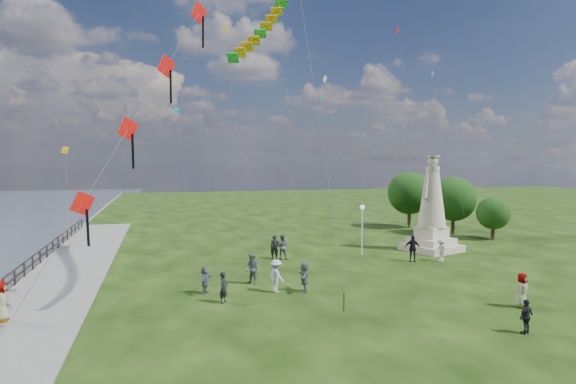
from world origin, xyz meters
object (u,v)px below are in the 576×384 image
object	(u,v)px
person_3	(526,317)
person_8	(441,250)
lamppost	(362,219)
person_7	(282,247)
person_1	(252,269)
person_5	(205,280)
person_2	(276,276)
person_11	(304,277)
person_9	(412,248)
person_10	(2,303)
statue	(432,215)
person_6	(275,247)
person_0	(224,287)
person_4	(522,290)

from	to	relation	value
person_3	person_8	xyz separation A→B (m)	(4.56, 13.63, 0.09)
lamppost	person_7	size ratio (longest dim) A/B	2.08
person_3	person_1	bearing A→B (deg)	-66.72
person_5	person_2	bearing A→B (deg)	-75.76
person_2	person_11	bearing A→B (deg)	-129.47
person_1	person_7	bearing A→B (deg)	113.00
person_1	person_11	size ratio (longest dim) A/B	1.09
person_9	person_10	size ratio (longest dim) A/B	1.04
person_1	person_10	size ratio (longest dim) A/B	0.99
lamppost	person_7	xyz separation A→B (m)	(-6.31, 0.07, -1.86)
person_8	person_10	distance (m)	27.24
statue	lamppost	xyz separation A→B (m)	(-6.09, -0.21, -0.09)
person_3	person_6	xyz separation A→B (m)	(-6.91, 17.35, 0.15)
lamppost	person_1	size ratio (longest dim) A/B	2.12
person_2	person_7	world-z (taller)	person_7
person_1	person_9	distance (m)	12.73
person_1	person_6	distance (m)	7.14
person_6	person_8	xyz separation A→B (m)	(11.47, -3.72, -0.05)
person_1	person_5	world-z (taller)	person_1
lamppost	person_9	world-z (taller)	lamppost
person_7	person_11	size ratio (longest dim) A/B	1.11
person_7	person_8	distance (m)	11.52
person_8	person_10	world-z (taller)	person_10
person_6	person_1	bearing A→B (deg)	-93.91
person_0	person_8	distance (m)	17.48
person_0	person_11	xyz separation A→B (m)	(4.60, 0.95, 0.04)
person_9	person_11	world-z (taller)	person_9
person_3	statue	bearing A→B (deg)	-127.93
person_4	lamppost	bearing A→B (deg)	69.62
person_1	person_4	size ratio (longest dim) A/B	1.05
person_11	person_10	bearing A→B (deg)	-70.49
person_7	person_9	xyz separation A→B (m)	(8.90, -3.14, 0.03)
person_10	person_5	bearing A→B (deg)	-70.26
lamppost	person_6	size ratio (longest dim) A/B	2.18
person_7	person_2	bearing A→B (deg)	87.59
person_2	person_8	xyz separation A→B (m)	(13.33, 4.74, -0.08)
person_10	person_3	bearing A→B (deg)	-103.56
statue	person_7	xyz separation A→B (m)	(-12.40, -0.13, -1.95)
person_0	person_5	bearing A→B (deg)	58.29
person_4	person_10	size ratio (longest dim) A/B	0.95
person_7	person_10	bearing A→B (deg)	47.14
person_5	person_8	xyz separation A→B (m)	(17.18, 4.06, 0.06)
statue	lamppost	distance (m)	6.09
person_6	statue	bearing A→B (deg)	19.86
person_2	person_7	bearing A→B (deg)	-42.75
person_8	person_6	bearing A→B (deg)	-131.43
lamppost	person_8	distance (m)	6.15
person_11	person_6	bearing A→B (deg)	-168.74
person_8	person_5	bearing A→B (deg)	-100.17
person_5	person_11	world-z (taller)	person_11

